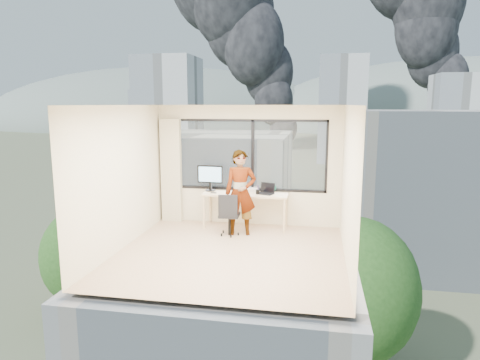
% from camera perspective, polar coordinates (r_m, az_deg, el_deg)
% --- Properties ---
extents(floor, '(4.00, 4.00, 0.01)m').
position_cam_1_polar(floor, '(7.68, -1.35, -9.79)').
color(floor, tan).
rests_on(floor, ground).
extents(ceiling, '(4.00, 4.00, 0.01)m').
position_cam_1_polar(ceiling, '(7.22, -1.44, 10.01)').
color(ceiling, white).
rests_on(ceiling, ground).
extents(wall_front, '(4.00, 0.01, 2.60)m').
position_cam_1_polar(wall_front, '(5.43, -5.68, -3.92)').
color(wall_front, beige).
rests_on(wall_front, ground).
extents(wall_left, '(0.01, 4.00, 2.60)m').
position_cam_1_polar(wall_left, '(7.98, -15.61, 0.27)').
color(wall_left, beige).
rests_on(wall_left, ground).
extents(wall_right, '(0.01, 4.00, 2.60)m').
position_cam_1_polar(wall_right, '(7.21, 14.37, -0.70)').
color(wall_right, beige).
rests_on(wall_right, ground).
extents(window_wall, '(3.30, 0.16, 1.55)m').
position_cam_1_polar(window_wall, '(9.24, 1.42, 3.36)').
color(window_wall, black).
rests_on(window_wall, ground).
extents(curtain, '(0.45, 0.14, 2.30)m').
position_cam_1_polar(curtain, '(9.61, -9.20, 1.23)').
color(curtain, beige).
rests_on(curtain, floor).
extents(desk, '(1.80, 0.60, 0.75)m').
position_cam_1_polar(desk, '(9.13, 0.74, -4.08)').
color(desk, beige).
rests_on(desk, floor).
extents(chair, '(0.47, 0.47, 0.88)m').
position_cam_1_polar(chair, '(8.58, -1.44, -4.55)').
color(chair, black).
rests_on(chair, floor).
extents(person, '(0.70, 0.53, 1.72)m').
position_cam_1_polar(person, '(8.55, 0.07, -1.71)').
color(person, '#2D2D33').
rests_on(person, floor).
extents(monitor, '(0.57, 0.15, 0.57)m').
position_cam_1_polar(monitor, '(9.27, -4.01, 0.28)').
color(monitor, black).
rests_on(monitor, desk).
extents(game_console, '(0.41, 0.37, 0.08)m').
position_cam_1_polar(game_console, '(9.27, 1.27, -1.21)').
color(game_console, white).
rests_on(game_console, desk).
extents(laptop, '(0.42, 0.43, 0.21)m').
position_cam_1_polar(laptop, '(8.95, 3.41, -1.23)').
color(laptop, black).
rests_on(laptop, desk).
extents(cellphone, '(0.12, 0.06, 0.01)m').
position_cam_1_polar(cellphone, '(9.07, -3.54, -1.71)').
color(cellphone, black).
rests_on(cellphone, desk).
extents(pen_cup, '(0.10, 0.10, 0.10)m').
position_cam_1_polar(pen_cup, '(8.94, 2.38, -1.60)').
color(pen_cup, black).
rests_on(pen_cup, desk).
extents(handbag, '(0.26, 0.17, 0.19)m').
position_cam_1_polar(handbag, '(9.19, 4.14, -1.01)').
color(handbag, '#0D5348').
rests_on(handbag, desk).
extents(exterior_ground, '(400.00, 400.00, 0.04)m').
position_cam_1_polar(exterior_ground, '(128.16, 9.56, 2.55)').
color(exterior_ground, '#515B3D').
rests_on(exterior_ground, ground).
extents(near_bldg_a, '(16.00, 12.00, 14.00)m').
position_cam_1_polar(near_bldg_a, '(39.70, -5.32, -3.92)').
color(near_bldg_a, '#F5F0CD').
rests_on(near_bldg_a, exterior_ground).
extents(near_bldg_b, '(14.00, 13.00, 16.00)m').
position_cam_1_polar(near_bldg_b, '(47.08, 23.04, -1.23)').
color(near_bldg_b, silver).
rests_on(near_bldg_b, exterior_ground).
extents(far_tower_a, '(14.00, 14.00, 28.00)m').
position_cam_1_polar(far_tower_a, '(108.42, -9.47, 8.62)').
color(far_tower_a, silver).
rests_on(far_tower_a, exterior_ground).
extents(far_tower_b, '(13.00, 13.00, 30.00)m').
position_cam_1_polar(far_tower_b, '(127.24, 13.41, 9.14)').
color(far_tower_b, silver).
rests_on(far_tower_b, exterior_ground).
extents(far_tower_c, '(15.00, 15.00, 26.00)m').
position_cam_1_polar(far_tower_c, '(153.42, 27.04, 7.69)').
color(far_tower_c, silver).
rests_on(far_tower_c, exterior_ground).
extents(far_tower_d, '(16.00, 14.00, 22.00)m').
position_cam_1_polar(far_tower_d, '(168.76, -11.18, 8.04)').
color(far_tower_d, silver).
rests_on(far_tower_d, exterior_ground).
extents(hill_a, '(288.00, 216.00, 90.00)m').
position_cam_1_polar(hill_a, '(349.29, -10.15, 7.25)').
color(hill_a, slate).
rests_on(hill_a, exterior_ground).
extents(hill_b, '(300.00, 220.00, 96.00)m').
position_cam_1_polar(hill_b, '(341.99, 27.20, 6.24)').
color(hill_b, slate).
rests_on(hill_b, exterior_ground).
extents(tree_a, '(7.00, 7.00, 8.00)m').
position_cam_1_polar(tree_a, '(36.18, -19.72, -10.89)').
color(tree_a, '#224C19').
rests_on(tree_a, exterior_ground).
extents(tree_b, '(7.60, 7.60, 9.00)m').
position_cam_1_polar(tree_b, '(27.96, 15.04, -15.91)').
color(tree_b, '#224C19').
rests_on(tree_b, exterior_ground).
extents(smoke_plume_b, '(30.00, 18.00, 70.00)m').
position_cam_1_polar(smoke_plume_b, '(186.58, 28.12, 16.50)').
color(smoke_plume_b, black).
rests_on(smoke_plume_b, exterior_ground).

